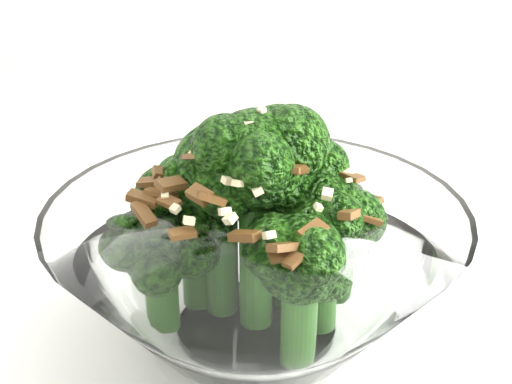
# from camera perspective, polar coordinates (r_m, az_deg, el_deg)

# --- Properties ---
(broccoli_dish) EXTENTS (0.24, 0.24, 0.15)m
(broccoli_dish) POSITION_cam_1_polar(r_m,az_deg,el_deg) (0.42, 0.05, -5.29)
(broccoli_dish) COLOR white
(broccoli_dish) RESTS_ON table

